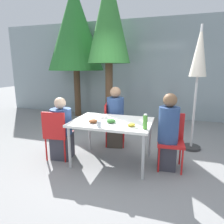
# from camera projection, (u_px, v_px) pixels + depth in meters

# --- Properties ---
(ground_plane) EXTENTS (24.00, 24.00, 0.00)m
(ground_plane) POSITION_uv_depth(u_px,v_px,m) (112.00, 162.00, 3.42)
(ground_plane) COLOR gray
(building_facade) EXTENTS (10.00, 0.20, 3.00)m
(building_facade) POSITION_uv_depth(u_px,v_px,m) (144.00, 70.00, 6.25)
(building_facade) COLOR #89999E
(building_facade) RESTS_ON ground
(dining_table) EXTENTS (1.28, 0.91, 0.72)m
(dining_table) POSITION_uv_depth(u_px,v_px,m) (112.00, 124.00, 3.27)
(dining_table) COLOR white
(dining_table) RESTS_ON ground
(chair_left) EXTENTS (0.44, 0.44, 0.86)m
(chair_left) POSITION_uv_depth(u_px,v_px,m) (57.00, 132.00, 3.40)
(chair_left) COLOR red
(chair_left) RESTS_ON ground
(person_left) EXTENTS (0.36, 0.36, 1.09)m
(person_left) POSITION_uv_depth(u_px,v_px,m) (62.00, 130.00, 3.47)
(person_left) COLOR #383842
(person_left) RESTS_ON ground
(chair_right) EXTENTS (0.43, 0.43, 0.86)m
(chair_right) POSITION_uv_depth(u_px,v_px,m) (171.00, 136.00, 3.17)
(chair_right) COLOR red
(chair_right) RESTS_ON ground
(person_right) EXTENTS (0.31, 0.31, 1.20)m
(person_right) POSITION_uv_depth(u_px,v_px,m) (168.00, 133.00, 3.09)
(person_right) COLOR #383842
(person_right) RESTS_ON ground
(chair_far) EXTENTS (0.47, 0.47, 0.86)m
(chair_far) POSITION_uv_depth(u_px,v_px,m) (112.00, 121.00, 4.06)
(chair_far) COLOR red
(chair_far) RESTS_ON ground
(person_far) EXTENTS (0.36, 0.36, 1.21)m
(person_far) POSITION_uv_depth(u_px,v_px,m) (115.00, 119.00, 3.99)
(person_far) COLOR #473D33
(person_far) RESTS_ON ground
(closed_umbrella) EXTENTS (0.36, 0.36, 2.31)m
(closed_umbrella) POSITION_uv_depth(u_px,v_px,m) (199.00, 60.00, 3.59)
(closed_umbrella) COLOR #333333
(closed_umbrella) RESTS_ON ground
(plate_0) EXTENTS (0.25, 0.25, 0.07)m
(plate_0) POSITION_uv_depth(u_px,v_px,m) (93.00, 122.00, 3.10)
(plate_0) COLOR white
(plate_0) RESTS_ON dining_table
(plate_1) EXTENTS (0.21, 0.21, 0.06)m
(plate_1) POSITION_uv_depth(u_px,v_px,m) (131.00, 126.00, 2.92)
(plate_1) COLOR white
(plate_1) RESTS_ON dining_table
(plate_2) EXTENTS (0.26, 0.26, 0.07)m
(plate_2) POSITION_uv_depth(u_px,v_px,m) (111.00, 122.00, 3.10)
(plate_2) COLOR white
(plate_2) RESTS_ON dining_table
(bottle) EXTENTS (0.06, 0.06, 0.22)m
(bottle) POSITION_uv_depth(u_px,v_px,m) (145.00, 122.00, 2.81)
(bottle) COLOR #51A338
(bottle) RESTS_ON dining_table
(drinking_cup) EXTENTS (0.07, 0.07, 0.09)m
(drinking_cup) POSITION_uv_depth(u_px,v_px,m) (99.00, 124.00, 2.92)
(drinking_cup) COLOR silver
(drinking_cup) RESTS_ON dining_table
(salad_bowl) EXTENTS (0.16, 0.16, 0.05)m
(salad_bowl) POSITION_uv_depth(u_px,v_px,m) (103.00, 117.00, 3.44)
(salad_bowl) COLOR white
(salad_bowl) RESTS_ON dining_table
(tree_behind_left) EXTENTS (1.12, 1.12, 3.97)m
(tree_behind_left) POSITION_uv_depth(u_px,v_px,m) (109.00, 18.00, 5.01)
(tree_behind_left) COLOR brown
(tree_behind_left) RESTS_ON ground
(tree_behind_right) EXTENTS (1.72, 1.72, 4.03)m
(tree_behind_right) POSITION_uv_depth(u_px,v_px,m) (75.00, 28.00, 6.08)
(tree_behind_right) COLOR brown
(tree_behind_right) RESTS_ON ground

